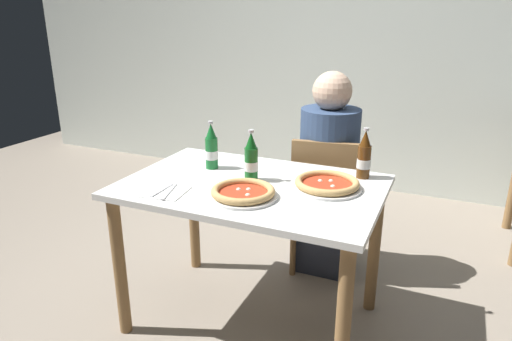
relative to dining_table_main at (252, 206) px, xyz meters
name	(u,v)px	position (x,y,z in m)	size (l,w,h in m)	color
ground_plane	(252,318)	(0.00, 0.00, -0.64)	(8.00, 8.00, 0.00)	gray
back_wall_tiled	(358,39)	(0.00, 2.20, 0.66)	(7.00, 0.10, 2.60)	silver
dining_table_main	(252,206)	(0.00, 0.00, 0.00)	(1.20, 0.80, 0.75)	silver
chair_behind_table	(326,198)	(0.20, 0.61, -0.15)	(0.45, 0.45, 0.85)	olive
diner_seated	(328,179)	(0.19, 0.66, -0.05)	(0.34, 0.34, 1.21)	#2D3342
pizza_margherita_near	(243,193)	(0.03, -0.17, 0.14)	(0.30, 0.30, 0.04)	white
pizza_marinara_far	(327,184)	(0.34, 0.08, 0.13)	(0.32, 0.32, 0.04)	white
beer_bottle_left	(212,149)	(-0.28, 0.13, 0.22)	(0.07, 0.07, 0.25)	#196B2D
beer_bottle_center	(251,159)	(-0.02, 0.05, 0.22)	(0.07, 0.07, 0.25)	#14591E
beer_bottle_right	(364,157)	(0.46, 0.30, 0.22)	(0.07, 0.07, 0.25)	#512D0F
napkin_with_cutlery	(166,192)	(-0.31, -0.25, 0.12)	(0.20, 0.20, 0.01)	white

